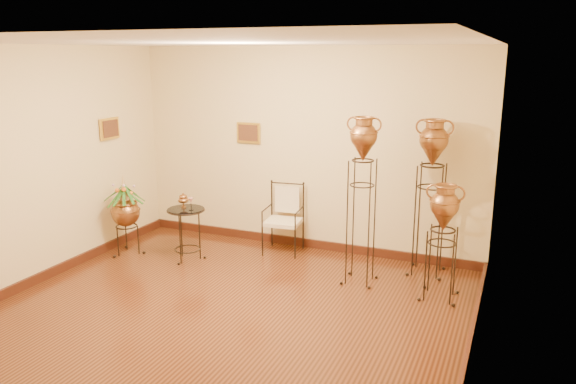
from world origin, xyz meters
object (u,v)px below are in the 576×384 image
at_px(planter_urn, 125,209).
at_px(side_table, 187,233).
at_px(amphora_mid, 430,197).
at_px(amphora_tall, 362,199).
at_px(armchair, 283,219).

relative_size(planter_urn, side_table, 1.27).
xyz_separation_m(amphora_mid, side_table, (-3.04, -0.76, -0.62)).
xyz_separation_m(amphora_tall, planter_urn, (-3.23, -0.28, -0.40)).
bearing_deg(amphora_tall, planter_urn, -175.13).
height_order(armchair, side_table, armchair).
relative_size(amphora_tall, amphora_mid, 1.03).
distance_m(amphora_tall, planter_urn, 3.27).
xyz_separation_m(amphora_mid, armchair, (-1.96, -0.00, -0.51)).
bearing_deg(planter_urn, armchair, 23.91).
bearing_deg(amphora_tall, amphora_mid, 40.44).
bearing_deg(side_table, amphora_tall, 3.89).
bearing_deg(amphora_mid, side_table, -166.02).
bearing_deg(amphora_mid, armchair, -180.00).
xyz_separation_m(amphora_mid, planter_urn, (-3.93, -0.87, -0.36)).
bearing_deg(amphora_mid, amphora_tall, -139.56).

